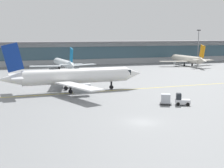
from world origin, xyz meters
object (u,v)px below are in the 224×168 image
at_px(cargo_dolly_lead, 166,99).
at_px(taxiing_regional_jet, 75,77).
at_px(gate_airplane_1, 64,63).
at_px(apron_light_mast_1, 198,45).
at_px(gate_airplane_2, 187,59).
at_px(baggage_tug, 181,100).

bearing_deg(cargo_dolly_lead, taxiing_regional_jet, 147.86).
relative_size(gate_airplane_1, apron_light_mast_1, 1.76).
distance_m(gate_airplane_1, taxiing_regional_jet, 43.15).
bearing_deg(apron_light_mast_1, cargo_dolly_lead, -126.29).
bearing_deg(gate_airplane_2, cargo_dolly_lead, 145.49).
height_order(taxiing_regional_jet, baggage_tug, taxiing_regional_jet).
bearing_deg(gate_airplane_2, baggage_tug, 147.54).
distance_m(taxiing_regional_jet, cargo_dolly_lead, 22.98).
bearing_deg(gate_airplane_1, cargo_dolly_lead, -177.71).
relative_size(cargo_dolly_lead, apron_light_mast_1, 0.18).
relative_size(gate_airplane_2, apron_light_mast_1, 1.82).
distance_m(gate_airplane_1, cargo_dolly_lead, 62.42).
distance_m(taxiing_regional_jet, baggage_tug, 25.41).
xyz_separation_m(cargo_dolly_lead, apron_light_mast_1, (56.47, 76.92, 6.91)).
bearing_deg(gate_airplane_2, gate_airplane_1, 92.53).
bearing_deg(taxiing_regional_jet, gate_airplane_1, 80.27).
distance_m(gate_airplane_1, apron_light_mast_1, 65.44).
xyz_separation_m(taxiing_regional_jet, cargo_dolly_lead, (12.44, -19.20, -2.22)).
bearing_deg(gate_airplane_1, apron_light_mast_1, -80.95).
bearing_deg(cargo_dolly_lead, gate_airplane_2, 81.05).
relative_size(taxiing_regional_jet, apron_light_mast_1, 2.27).
xyz_separation_m(gate_airplane_2, taxiing_regional_jet, (-55.94, -45.60, 0.65)).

